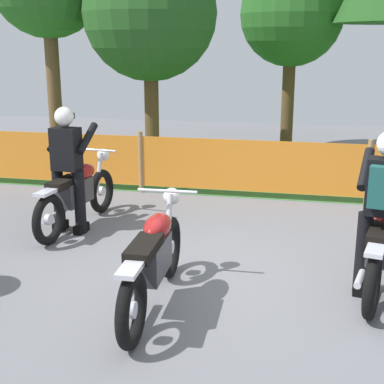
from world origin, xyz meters
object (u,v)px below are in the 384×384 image
(motorcycle_trailing, at_px, (382,245))
(rider_third, at_px, (68,165))
(motorcycle_lead, at_px, (153,259))
(motorcycle_third, at_px, (77,193))
(rider_trailing, at_px, (384,206))

(motorcycle_trailing, xyz_separation_m, rider_third, (-3.90, 0.97, 0.45))
(motorcycle_lead, relative_size, motorcycle_third, 1.02)
(motorcycle_trailing, distance_m, rider_third, 4.04)
(rider_trailing, relative_size, rider_third, 1.00)
(motorcycle_third, distance_m, rider_third, 0.48)
(motorcycle_trailing, relative_size, rider_trailing, 1.20)
(rider_third, bearing_deg, motorcycle_lead, -131.57)
(motorcycle_lead, relative_size, rider_trailing, 1.27)
(motorcycle_trailing, bearing_deg, motorcycle_third, 85.33)
(motorcycle_lead, xyz_separation_m, motorcycle_trailing, (2.19, 0.90, -0.02))
(motorcycle_third, height_order, rider_trailing, rider_trailing)
(motorcycle_third, bearing_deg, rider_third, -179.43)
(motorcycle_lead, height_order, rider_trailing, rider_trailing)
(rider_trailing, bearing_deg, motorcycle_lead, 119.88)
(motorcycle_trailing, xyz_separation_m, motorcycle_third, (-3.88, 1.18, 0.01))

